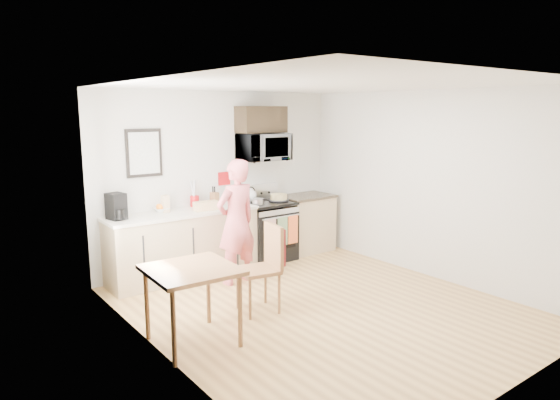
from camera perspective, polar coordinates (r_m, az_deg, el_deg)
floor at (r=6.12m, az=4.74°, el=-12.09°), size 4.60×4.60×0.00m
back_wall at (r=7.59m, az=-6.78°, el=2.44°), size 4.00×0.04×2.60m
front_wall at (r=4.37m, az=25.64°, el=-4.28°), size 4.00×0.04×2.60m
left_wall at (r=4.68m, az=-13.60°, el=-2.65°), size 0.04×4.60×2.60m
right_wall at (r=7.23m, az=16.79°, el=1.69°), size 0.04×4.60×2.60m
ceiling at (r=5.67m, az=5.14°, el=13.03°), size 4.00×4.60×0.04m
window at (r=5.38m, az=-16.79°, el=1.57°), size 0.06×1.40×1.50m
cabinet_left at (r=7.13m, az=-10.97°, el=-5.16°), size 2.10×0.60×0.90m
countertop_left at (r=7.02m, az=-11.10°, el=-1.46°), size 2.14×0.64×0.04m
cabinet_right at (r=8.32m, az=2.93°, el=-2.77°), size 0.84×0.60×0.90m
countertop_right at (r=8.23m, az=2.96°, el=0.42°), size 0.88×0.64×0.04m
range at (r=7.83m, az=-1.45°, el=-3.70°), size 0.76×0.70×1.16m
microwave at (r=7.70m, az=-1.95°, el=6.06°), size 0.76×0.51×0.42m
upper_cabinet at (r=7.72m, az=-2.17°, el=9.18°), size 0.76×0.35×0.40m
wall_art at (r=7.00m, az=-15.29°, el=5.20°), size 0.50×0.04×0.65m
wall_trivet at (r=7.61m, az=-6.40°, el=2.46°), size 0.20×0.02×0.20m
person at (r=6.71m, az=-5.01°, el=-2.51°), size 0.66×0.47×1.69m
dining_table at (r=5.06m, az=-10.07°, el=-8.62°), size 0.84×0.84×0.79m
chair at (r=5.83m, az=-1.25°, el=-6.32°), size 0.54×0.50×1.02m
knife_block at (r=7.40m, az=-7.49°, el=0.15°), size 0.10×0.13×0.19m
utensil_crock at (r=7.32m, az=-9.76°, el=0.43°), size 0.13×0.13×0.38m
fruit_bowl at (r=7.06m, az=-13.37°, el=-0.96°), size 0.25×0.25×0.11m
milk_carton at (r=7.00m, az=-12.97°, el=-0.41°), size 0.10×0.10×0.24m
coffee_maker at (r=6.69m, az=-18.18°, el=-0.79°), size 0.23×0.30×0.34m
bread_bag at (r=7.05m, az=-8.46°, el=-0.66°), size 0.35×0.19×0.12m
cake at (r=7.79m, az=-0.14°, el=0.29°), size 0.32×0.32×0.10m
kettle at (r=7.76m, az=-3.36°, el=0.59°), size 0.18×0.18×0.23m
pot at (r=7.50m, az=-2.52°, el=-0.16°), size 0.18×0.29×0.09m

